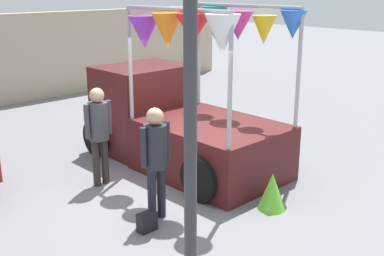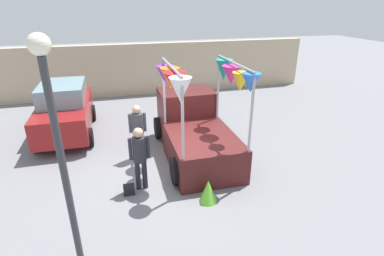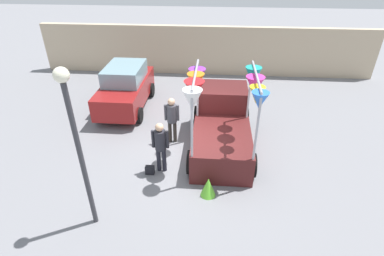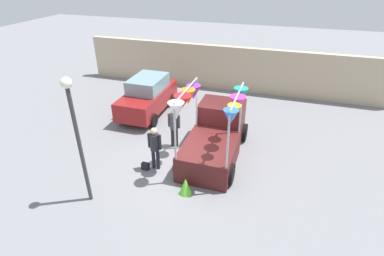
# 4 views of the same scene
# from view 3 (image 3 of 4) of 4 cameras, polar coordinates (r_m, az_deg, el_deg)

# --- Properties ---
(ground_plane) EXTENTS (60.00, 60.00, 0.00)m
(ground_plane) POSITION_cam_3_polar(r_m,az_deg,el_deg) (10.17, 0.43, -5.96)
(ground_plane) COLOR slate
(vendor_truck) EXTENTS (2.54, 4.13, 3.07)m
(vendor_truck) POSITION_cam_3_polar(r_m,az_deg,el_deg) (10.48, 5.67, 1.32)
(vendor_truck) COLOR #4C1919
(vendor_truck) RESTS_ON ground
(parked_car) EXTENTS (1.88, 4.00, 1.88)m
(parked_car) POSITION_cam_3_polar(r_m,az_deg,el_deg) (13.35, -12.52, 7.56)
(parked_car) COLOR maroon
(parked_car) RESTS_ON ground
(person_customer) EXTENTS (0.53, 0.34, 1.73)m
(person_customer) POSITION_cam_3_polar(r_m,az_deg,el_deg) (9.14, -6.05, -2.86)
(person_customer) COLOR black
(person_customer) RESTS_ON ground
(person_vendor) EXTENTS (0.53, 0.34, 1.74)m
(person_vendor) POSITION_cam_3_polar(r_m,az_deg,el_deg) (10.54, -3.86, 2.28)
(person_vendor) COLOR #2D2823
(person_vendor) RESTS_ON ground
(handbag) EXTENTS (0.28, 0.16, 0.28)m
(handbag) POSITION_cam_3_polar(r_m,az_deg,el_deg) (9.59, -8.03, -7.93)
(handbag) COLOR black
(handbag) RESTS_ON ground
(street_lamp) EXTENTS (0.32, 0.32, 4.20)m
(street_lamp) POSITION_cam_3_polar(r_m,az_deg,el_deg) (6.91, -21.36, -0.93)
(street_lamp) COLOR #333338
(street_lamp) RESTS_ON ground
(brick_boundary_wall) EXTENTS (18.00, 0.36, 2.60)m
(brick_boundary_wall) POSITION_cam_3_polar(r_m,az_deg,el_deg) (16.87, 2.57, 14.53)
(brick_boundary_wall) COLOR tan
(brick_boundary_wall) RESTS_ON ground
(folded_kite_bundle_lime) EXTENTS (0.62, 0.62, 0.60)m
(folded_kite_bundle_lime) POSITION_cam_3_polar(r_m,az_deg,el_deg) (8.69, 3.10, -11.15)
(folded_kite_bundle_lime) COLOR #66CC33
(folded_kite_bundle_lime) RESTS_ON ground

